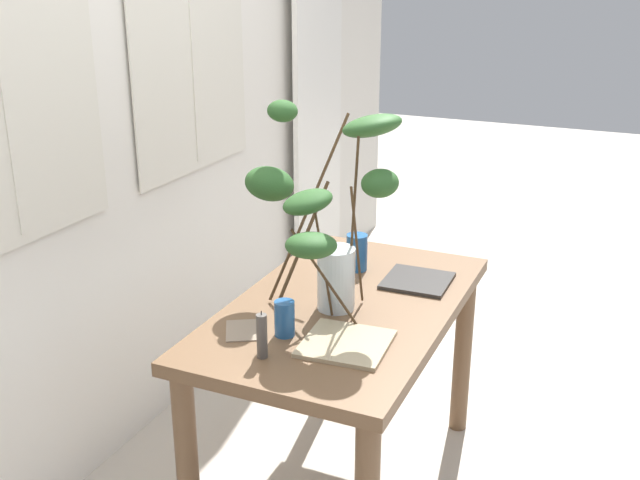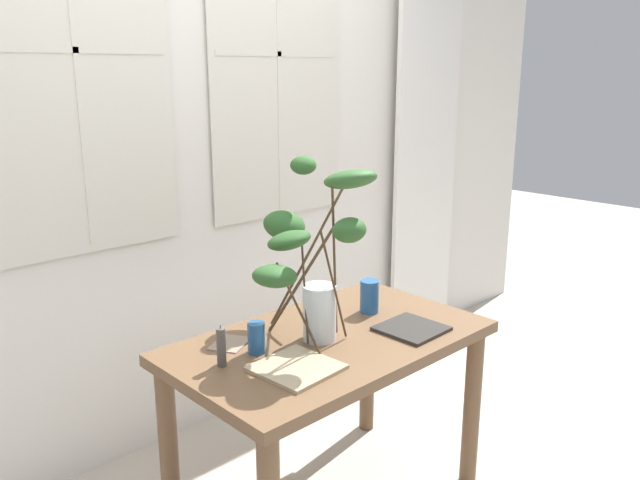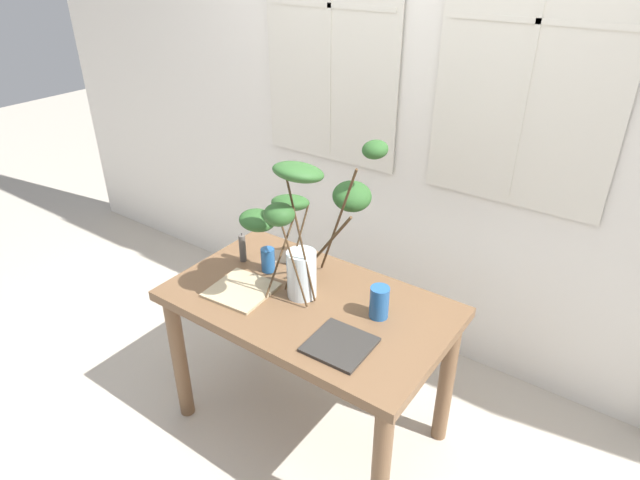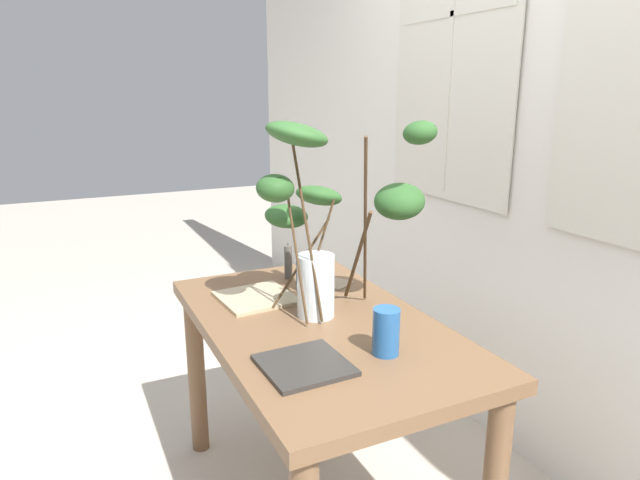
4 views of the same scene
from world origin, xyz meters
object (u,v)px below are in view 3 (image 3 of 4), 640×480
plate_square_left (241,290)px  pillar_candle (243,248)px  dining_table (309,322)px  plate_square_right (340,345)px  vase_with_branches (308,219)px  drinking_glass_blue_left (268,260)px  drinking_glass_blue_right (379,302)px

plate_square_left → pillar_candle: (-0.17, 0.20, 0.06)m
dining_table → plate_square_right: bearing=-32.2°
vase_with_branches → pillar_candle: size_ratio=4.54×
dining_table → pillar_candle: bearing=170.1°
drinking_glass_blue_left → drinking_glass_blue_right: size_ratio=0.82×
dining_table → vase_with_branches: vase_with_branches is taller
dining_table → drinking_glass_blue_right: drinking_glass_blue_right is taller
drinking_glass_blue_right → plate_square_right: 0.26m
drinking_glass_blue_left → plate_square_left: drinking_glass_blue_left is taller
dining_table → drinking_glass_blue_left: (-0.29, 0.08, 0.18)m
drinking_glass_blue_right → pillar_candle: size_ratio=0.93×
dining_table → plate_square_right: 0.35m
vase_with_branches → drinking_glass_blue_left: (-0.25, 0.02, -0.29)m
vase_with_branches → drinking_glass_blue_left: vase_with_branches is taller
dining_table → plate_square_left: size_ratio=4.75×
dining_table → vase_with_branches: bearing=125.5°
plate_square_right → vase_with_branches: bearing=143.5°
vase_with_branches → dining_table: bearing=-54.5°
vase_with_branches → pillar_candle: (-0.40, 0.01, -0.28)m
dining_table → plate_square_right: (0.28, -0.18, 0.13)m
vase_with_branches → drinking_glass_blue_right: size_ratio=4.90×
pillar_candle → plate_square_left: bearing=-49.6°
vase_with_branches → drinking_glass_blue_right: (0.35, 0.01, -0.28)m
drinking_glass_blue_left → plate_square_left: 0.21m
dining_table → plate_square_right: size_ratio=5.28×
vase_with_branches → plate_square_left: size_ratio=2.65×
vase_with_branches → plate_square_right: vase_with_branches is taller
plate_square_left → plate_square_right: size_ratio=1.11×
vase_with_branches → plate_square_right: (0.33, -0.24, -0.34)m
drinking_glass_blue_left → drinking_glass_blue_right: (0.60, -0.01, 0.01)m
plate_square_right → drinking_glass_blue_right: bearing=84.1°
dining_table → drinking_glass_blue_left: bearing=164.5°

